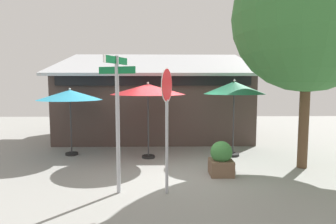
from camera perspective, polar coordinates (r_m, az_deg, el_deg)
The scene contains 9 objects.
ground_plane at distance 8.71m, azimuth 1.67°, elevation -11.65°, with size 28.00×28.00×0.10m, color gray.
cafe_building at distance 13.79m, azimuth -2.54°, elevation 1.76°, with size 8.79×5.18×4.14m.
street_sign_post at distance 6.65m, azimuth -9.96°, elevation 0.40°, with size 0.87×0.92×3.15m.
stop_sign at distance 6.52m, azimuth -0.24°, elevation 1.06°, with size 0.26×0.74×2.89m.
patio_umbrella_teal_left at distance 10.69m, azimuth -18.77°, elevation 3.10°, with size 2.25×2.25×2.39m.
patio_umbrella_crimson_center at distance 9.75m, azimuth -3.98°, elevation 4.39°, with size 2.51×2.51×2.59m.
patio_umbrella_forest_green_right at distance 10.23m, azimuth 12.92°, elevation 4.56°, with size 2.10×2.10×2.68m.
shade_tree at distance 9.68m, azimuth 27.98°, elevation 15.84°, with size 4.92×4.39×6.67m.
sidewalk_planter at distance 8.24m, azimuth 10.44°, elevation -9.06°, with size 0.63×0.63×0.95m.
Camera 1 is at (-0.42, -8.31, 2.53)m, focal length 30.92 mm.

